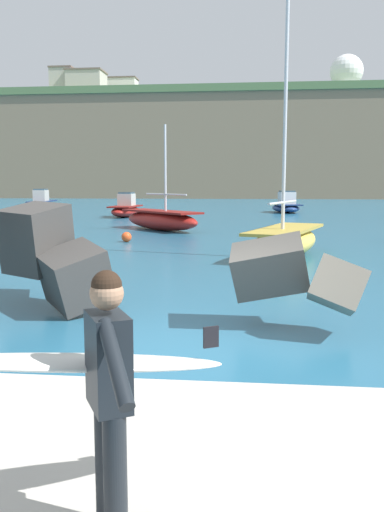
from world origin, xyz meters
The scene contains 15 objects.
ground_plane centered at (0.00, 0.00, 0.00)m, with size 400.00×400.00×0.00m, color #235B7A.
walkway_path centered at (0.00, -4.00, 0.12)m, with size 48.00×4.40×0.24m, color #B2ADA3.
breakwater_jetty centered at (0.68, 2.30, 1.13)m, with size 30.49×6.50×2.22m.
surfer_with_board centered at (-0.06, -4.54, 1.28)m, with size 2.01×1.50×1.78m.
boat_near_left centered at (-16.78, 36.50, 0.69)m, with size 2.51×5.85×2.08m.
boat_near_right centered at (4.20, 38.99, 0.59)m, with size 2.88×4.86×1.91m.
boat_mid_left centered at (-3.83, 20.79, 0.58)m, with size 5.46×5.51×5.62m.
boat_mid_right centered at (2.19, 10.66, 0.58)m, with size 3.41×5.79×8.42m.
boat_far_left centered at (-8.32, 31.71, 0.60)m, with size 2.09×4.36×1.87m.
mooring_buoy_inner centered at (-4.35, 14.76, 0.22)m, with size 0.44×0.44×0.44m.
headland_bluff centered at (-12.22, 96.07, 9.17)m, with size 100.30×34.30×18.29m.
radar_dome centered at (19.73, 101.90, 22.91)m, with size 6.42×6.42×9.11m.
station_building_west centered at (-34.92, 95.58, 21.47)m, with size 4.56×5.54×6.31m.
station_building_central centered at (-26.21, 105.84, 21.45)m, with size 7.16×4.20×6.29m.
station_building_east centered at (-30.23, 94.69, 21.10)m, with size 7.05×5.80×5.58m.
Camera 1 is at (0.87, -7.72, 2.54)m, focal length 37.12 mm.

